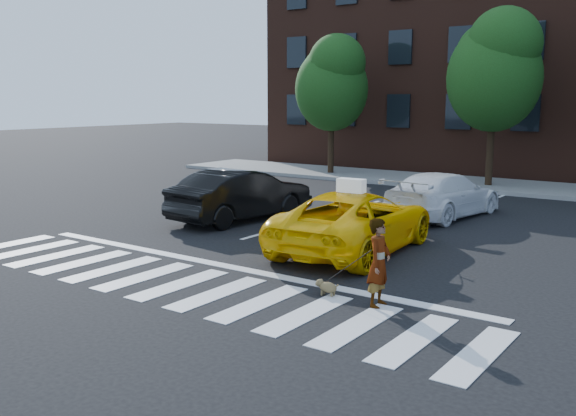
{
  "coord_description": "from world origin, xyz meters",
  "views": [
    {
      "loc": [
        8.81,
        -8.69,
        3.64
      ],
      "look_at": [
        0.28,
        3.3,
        1.1
      ],
      "focal_mm": 40.0,
      "sensor_mm": 36.0,
      "label": 1
    }
  ],
  "objects_px": {
    "tree_mid": "(495,66)",
    "taxi": "(355,221)",
    "dog": "(326,287)",
    "woman": "(379,263)",
    "black_sedan": "(241,195)",
    "white_suv": "(443,195)",
    "tree_left": "(332,80)"
  },
  "relations": [
    {
      "from": "dog",
      "to": "woman",
      "type": "bearing_deg",
      "value": -0.54
    },
    {
      "from": "white_suv",
      "to": "black_sedan",
      "type": "bearing_deg",
      "value": 46.76
    },
    {
      "from": "tree_mid",
      "to": "black_sedan",
      "type": "relative_size",
      "value": 1.52
    },
    {
      "from": "taxi",
      "to": "dog",
      "type": "relative_size",
      "value": 10.27
    },
    {
      "from": "tree_left",
      "to": "dog",
      "type": "relative_size",
      "value": 12.8
    },
    {
      "from": "woman",
      "to": "dog",
      "type": "xyz_separation_m",
      "value": [
        -1.08,
        -0.0,
        -0.62
      ]
    },
    {
      "from": "tree_left",
      "to": "white_suv",
      "type": "height_order",
      "value": "tree_left"
    },
    {
      "from": "black_sedan",
      "to": "woman",
      "type": "height_order",
      "value": "woman"
    },
    {
      "from": "tree_mid",
      "to": "tree_left",
      "type": "bearing_deg",
      "value": 180.0
    },
    {
      "from": "taxi",
      "to": "dog",
      "type": "xyz_separation_m",
      "value": [
        1.32,
        -3.39,
        -0.56
      ]
    },
    {
      "from": "black_sedan",
      "to": "woman",
      "type": "xyz_separation_m",
      "value": [
        7.14,
        -4.87,
        0.02
      ]
    },
    {
      "from": "white_suv",
      "to": "tree_mid",
      "type": "bearing_deg",
      "value": -76.42
    },
    {
      "from": "taxi",
      "to": "tree_left",
      "type": "bearing_deg",
      "value": -60.29
    },
    {
      "from": "tree_mid",
      "to": "taxi",
      "type": "relative_size",
      "value": 1.36
    },
    {
      "from": "tree_left",
      "to": "black_sedan",
      "type": "distance_m",
      "value": 12.17
    },
    {
      "from": "woman",
      "to": "dog",
      "type": "bearing_deg",
      "value": 85.55
    },
    {
      "from": "tree_left",
      "to": "white_suv",
      "type": "bearing_deg",
      "value": -40.0
    },
    {
      "from": "white_suv",
      "to": "dog",
      "type": "bearing_deg",
      "value": 105.03
    },
    {
      "from": "woman",
      "to": "taxi",
      "type": "bearing_deg",
      "value": 30.91
    },
    {
      "from": "taxi",
      "to": "white_suv",
      "type": "distance_m",
      "value": 5.49
    },
    {
      "from": "tree_left",
      "to": "dog",
      "type": "height_order",
      "value": "tree_left"
    },
    {
      "from": "tree_mid",
      "to": "white_suv",
      "type": "relative_size",
      "value": 1.49
    },
    {
      "from": "woman",
      "to": "white_suv",
      "type": "bearing_deg",
      "value": 10.7
    },
    {
      "from": "tree_mid",
      "to": "taxi",
      "type": "xyz_separation_m",
      "value": [
        0.87,
        -12.51,
        -4.13
      ]
    },
    {
      "from": "woman",
      "to": "dog",
      "type": "relative_size",
      "value": 3.11
    },
    {
      "from": "tree_mid",
      "to": "woman",
      "type": "relative_size",
      "value": 4.5
    },
    {
      "from": "white_suv",
      "to": "tree_left",
      "type": "bearing_deg",
      "value": -33.45
    },
    {
      "from": "white_suv",
      "to": "dog",
      "type": "distance_m",
      "value": 8.99
    },
    {
      "from": "taxi",
      "to": "black_sedan",
      "type": "bearing_deg",
      "value": -21.45
    },
    {
      "from": "tree_left",
      "to": "taxi",
      "type": "height_order",
      "value": "tree_left"
    },
    {
      "from": "white_suv",
      "to": "woman",
      "type": "height_order",
      "value": "woman"
    },
    {
      "from": "black_sedan",
      "to": "woman",
      "type": "relative_size",
      "value": 2.97
    }
  ]
}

